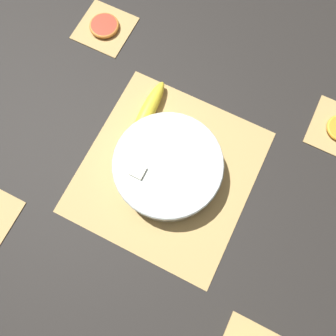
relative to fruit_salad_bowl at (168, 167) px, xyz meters
The scene contains 6 objects.
ground_plane 0.05m from the fruit_salad_bowl, 134.19° to the right, with size 6.00×6.00×0.00m, color black.
bamboo_mat_center 0.04m from the fruit_salad_bowl, 134.19° to the right, with size 0.42×0.44×0.01m.
coaster_mat_near_right 0.47m from the fruit_salad_bowl, 40.67° to the right, with size 0.15×0.15×0.01m.
fruit_salad_bowl is the anchor object (origin of this frame).
whole_banana 0.17m from the fruit_salad_bowl, 45.75° to the right, with size 0.04×0.18×0.04m.
grapefruit_slice 0.47m from the fruit_salad_bowl, 40.67° to the right, with size 0.09×0.09×0.01m.
Camera 1 is at (-0.09, 0.19, 0.81)m, focal length 35.00 mm.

